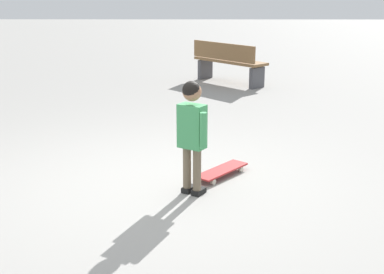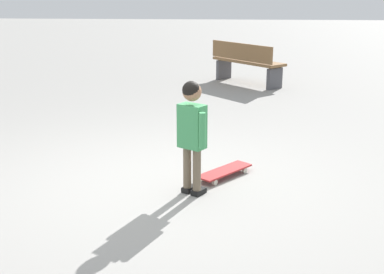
% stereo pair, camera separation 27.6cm
% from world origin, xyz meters
% --- Properties ---
extents(ground_plane, '(50.00, 50.00, 0.00)m').
position_xyz_m(ground_plane, '(0.00, 0.00, 0.00)').
color(ground_plane, gray).
extents(child_person, '(0.36, 0.28, 1.06)m').
position_xyz_m(child_person, '(0.19, 0.49, 0.66)').
color(child_person, brown).
rests_on(child_person, ground).
extents(skateboard, '(0.63, 0.57, 0.07)m').
position_xyz_m(skateboard, '(-0.26, 0.78, 0.06)').
color(skateboard, '#B22D2D').
rests_on(skateboard, ground).
extents(street_bench, '(1.47, 1.41, 0.80)m').
position_xyz_m(street_bench, '(-5.37, 1.14, 0.42)').
color(street_bench, brown).
rests_on(street_bench, ground).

